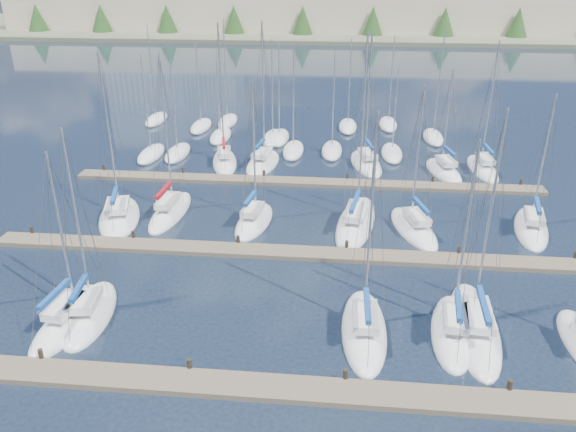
# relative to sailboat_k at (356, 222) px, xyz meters

# --- Properties ---
(ground) EXTENTS (400.00, 400.00, 0.00)m
(ground) POSITION_rel_sailboat_k_xyz_m (-4.74, 38.41, -0.18)
(ground) COLOR #1B2636
(ground) RESTS_ON ground
(dock_near) EXTENTS (44.00, 1.93, 1.10)m
(dock_near) POSITION_rel_sailboat_k_xyz_m (-4.74, -19.57, -0.03)
(dock_near) COLOR #6B5E4C
(dock_near) RESTS_ON ground
(dock_mid) EXTENTS (44.00, 1.93, 1.10)m
(dock_mid) POSITION_rel_sailboat_k_xyz_m (-4.74, -5.57, -0.03)
(dock_mid) COLOR #6B5E4C
(dock_mid) RESTS_ON ground
(dock_far) EXTENTS (44.00, 1.93, 1.10)m
(dock_far) POSITION_rel_sailboat_k_xyz_m (-4.74, 8.43, -0.03)
(dock_far) COLOR #6B5E4C
(dock_far) RESTS_ON ground
(sailboat_k) EXTENTS (4.42, 10.77, 15.54)m
(sailboat_k) POSITION_rel_sailboat_k_xyz_m (0.00, 0.00, 0.00)
(sailboat_k) COLOR white
(sailboat_k) RESTS_ON ground
(sailboat_r) EXTENTS (2.82, 8.15, 13.22)m
(sailboat_r) POSITION_rel_sailboat_k_xyz_m (12.81, 13.82, 0.01)
(sailboat_r) COLOR white
(sailboat_r) RESTS_ON ground
(sailboat_d) EXTENTS (2.69, 8.27, 13.50)m
(sailboat_d) POSITION_rel_sailboat_k_xyz_m (0.31, -14.34, 0.00)
(sailboat_d) COLOR white
(sailboat_d) RESTS_ON ground
(sailboat_h) EXTENTS (5.37, 8.94, 14.00)m
(sailboat_h) POSITION_rel_sailboat_k_xyz_m (-19.31, -0.91, -0.01)
(sailboat_h) COLOR white
(sailboat_h) RESTS_ON ground
(sailboat_o) EXTENTS (3.71, 8.20, 14.82)m
(sailboat_o) POSITION_rel_sailboat_k_xyz_m (-9.42, 13.30, 0.00)
(sailboat_o) COLOR white
(sailboat_o) RESTS_ON ground
(sailboat_b) EXTENTS (3.10, 8.04, 11.04)m
(sailboat_b) POSITION_rel_sailboat_k_xyz_m (-16.89, -14.98, -0.01)
(sailboat_b) COLOR white
(sailboat_b) RESTS_ON ground
(sailboat_c) EXTENTS (3.60, 7.47, 12.18)m
(sailboat_c) POSITION_rel_sailboat_k_xyz_m (-16.02, -14.35, -0.00)
(sailboat_c) COLOR white
(sailboat_c) RESTS_ON ground
(sailboat_m) EXTENTS (4.06, 8.37, 11.35)m
(sailboat_m) POSITION_rel_sailboat_k_xyz_m (13.72, 0.30, -0.01)
(sailboat_m) COLOR white
(sailboat_m) RESTS_ON ground
(sailboat_p) EXTENTS (4.21, 8.60, 13.95)m
(sailboat_p) POSITION_rel_sailboat_k_xyz_m (1.19, 14.24, -0.00)
(sailboat_p) COLOR white
(sailboat_p) RESTS_ON ground
(sailboat_f) EXTENTS (3.27, 9.70, 13.53)m
(sailboat_f) POSITION_rel_sailboat_k_xyz_m (6.66, -13.44, -0.01)
(sailboat_f) COLOR white
(sailboat_f) RESTS_ON ground
(sailboat_e) EXTENTS (3.31, 7.72, 12.10)m
(sailboat_e) POSITION_rel_sailboat_k_xyz_m (5.34, -13.98, 0.00)
(sailboat_e) COLOR white
(sailboat_e) RESTS_ON ground
(sailboat_j) EXTENTS (3.33, 7.32, 12.11)m
(sailboat_j) POSITION_rel_sailboat_k_xyz_m (-8.18, -0.64, 0.00)
(sailboat_j) COLOR white
(sailboat_j) RESTS_ON ground
(sailboat_q) EXTENTS (4.00, 7.63, 10.78)m
(sailboat_q) POSITION_rel_sailboat_k_xyz_m (8.80, 12.70, -0.01)
(sailboat_q) COLOR white
(sailboat_q) RESTS_ON ground
(sailboat_n) EXTENTS (4.16, 8.47, 14.63)m
(sailboat_n) POSITION_rel_sailboat_k_xyz_m (-13.43, 13.26, 0.01)
(sailboat_n) COLOR white
(sailboat_n) RESTS_ON ground
(sailboat_l) EXTENTS (4.48, 8.27, 12.06)m
(sailboat_l) POSITION_rel_sailboat_k_xyz_m (4.50, -0.68, -0.01)
(sailboat_l) COLOR white
(sailboat_l) RESTS_ON ground
(sailboat_i) EXTENTS (2.74, 8.53, 13.81)m
(sailboat_i) POSITION_rel_sailboat_k_xyz_m (-15.42, 0.48, 0.01)
(sailboat_i) COLOR white
(sailboat_i) RESTS_ON ground
(distant_boats) EXTENTS (36.93, 20.75, 13.30)m
(distant_boats) POSITION_rel_sailboat_k_xyz_m (-9.08, 22.18, 0.11)
(distant_boats) COLOR #9EA0A5
(distant_boats) RESTS_ON ground
(shoreline) EXTENTS (400.00, 60.00, 38.00)m
(shoreline) POSITION_rel_sailboat_k_xyz_m (-18.03, 128.18, 7.26)
(shoreline) COLOR #666B51
(shoreline) RESTS_ON ground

